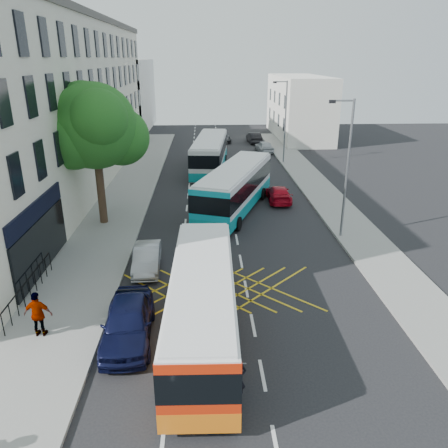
{
  "coord_description": "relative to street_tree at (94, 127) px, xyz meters",
  "views": [
    {
      "loc": [
        -1.89,
        -12.09,
        10.21
      ],
      "look_at": [
        -0.92,
        8.88,
        2.2
      ],
      "focal_mm": 35.0,
      "sensor_mm": 36.0,
      "label": 1
    }
  ],
  "objects": [
    {
      "name": "ground",
      "position": [
        8.51,
        -14.97,
        -6.29
      ],
      "size": [
        120.0,
        120.0,
        0.0
      ],
      "primitive_type": "plane",
      "color": "black",
      "rests_on": "ground"
    },
    {
      "name": "pavement_left",
      "position": [
        0.01,
        0.03,
        -6.22
      ],
      "size": [
        5.0,
        70.0,
        0.15
      ],
      "primitive_type": "cube",
      "color": "gray",
      "rests_on": "ground"
    },
    {
      "name": "pavement_right",
      "position": [
        16.01,
        0.03,
        -6.22
      ],
      "size": [
        3.0,
        70.0,
        0.15
      ],
      "primitive_type": "cube",
      "color": "gray",
      "rests_on": "ground"
    },
    {
      "name": "terrace_main",
      "position": [
        -5.49,
        9.52,
        0.46
      ],
      "size": [
        8.3,
        45.0,
        13.5
      ],
      "color": "beige",
      "rests_on": "ground"
    },
    {
      "name": "terrace_far",
      "position": [
        -5.49,
        40.03,
        -1.29
      ],
      "size": [
        8.0,
        20.0,
        10.0
      ],
      "primitive_type": "cube",
      "color": "silver",
      "rests_on": "ground"
    },
    {
      "name": "building_right",
      "position": [
        19.51,
        33.03,
        -2.29
      ],
      "size": [
        6.0,
        18.0,
        8.0
      ],
      "primitive_type": "cube",
      "color": "silver",
      "rests_on": "ground"
    },
    {
      "name": "street_tree",
      "position": [
        0.0,
        0.0,
        0.0
      ],
      "size": [
        6.3,
        5.7,
        8.8
      ],
      "color": "#382619",
      "rests_on": "pavement_left"
    },
    {
      "name": "lamp_near",
      "position": [
        14.71,
        -2.97,
        -1.68
      ],
      "size": [
        1.45,
        0.15,
        8.0
      ],
      "color": "slate",
      "rests_on": "pavement_right"
    },
    {
      "name": "lamp_far",
      "position": [
        14.71,
        17.03,
        -1.68
      ],
      "size": [
        1.45,
        0.15,
        8.0
      ],
      "color": "slate",
      "rests_on": "pavement_right"
    },
    {
      "name": "railings",
      "position": [
        -1.19,
        -9.67,
        -5.57
      ],
      "size": [
        0.08,
        5.6,
        1.14
      ],
      "primitive_type": null,
      "color": "black",
      "rests_on": "pavement_left"
    },
    {
      "name": "bus_near",
      "position": [
        6.48,
        -12.66,
        -4.79
      ],
      "size": [
        2.71,
        10.22,
        2.86
      ],
      "rotation": [
        0.0,
        0.0,
        -0.02
      ],
      "color": "silver",
      "rests_on": "ground"
    },
    {
      "name": "bus_mid",
      "position": [
        8.79,
        2.41,
        -4.63
      ],
      "size": [
        6.34,
        11.44,
        3.16
      ],
      "rotation": [
        0.0,
        0.0,
        -0.35
      ],
      "color": "silver",
      "rests_on": "ground"
    },
    {
      "name": "bus_far",
      "position": [
        7.18,
        14.14,
        -4.61
      ],
      "size": [
        3.81,
        11.56,
        3.19
      ],
      "rotation": [
        0.0,
        0.0,
        -0.11
      ],
      "color": "silver",
      "rests_on": "ground"
    },
    {
      "name": "motorbike",
      "position": [
        7.47,
        -16.3,
        -5.34
      ],
      "size": [
        0.76,
        2.27,
        2.02
      ],
      "rotation": [
        0.0,
        0.0,
        -0.13
      ],
      "color": "black",
      "rests_on": "ground"
    },
    {
      "name": "parked_car_blue",
      "position": [
        3.61,
        -12.67,
        -5.51
      ],
      "size": [
        2.07,
        4.68,
        1.57
      ],
      "primitive_type": "imported",
      "rotation": [
        0.0,
        0.0,
        0.05
      ],
      "color": "black",
      "rests_on": "ground"
    },
    {
      "name": "parked_car_silver",
      "position": [
        3.61,
        -6.64,
        -5.68
      ],
      "size": [
        1.46,
        3.76,
        1.22
      ],
      "primitive_type": "imported",
      "rotation": [
        0.0,
        0.0,
        0.04
      ],
      "color": "#A4A7AC",
      "rests_on": "ground"
    },
    {
      "name": "red_hatchback",
      "position": [
        12.22,
        4.37,
        -5.7
      ],
      "size": [
        1.74,
        4.1,
        1.18
      ],
      "primitive_type": "imported",
      "rotation": [
        0.0,
        0.0,
        3.12
      ],
      "color": "#B20719",
      "rests_on": "ground"
    },
    {
      "name": "distant_car_grey",
      "position": [
        8.86,
        29.74,
        -5.65
      ],
      "size": [
        2.67,
        4.85,
        1.29
      ],
      "primitive_type": "imported",
      "rotation": [
        0.0,
        0.0,
        0.12
      ],
      "color": "#3D3F45",
      "rests_on": "ground"
    },
    {
      "name": "distant_car_silver",
      "position": [
        13.59,
        22.77,
        -5.63
      ],
      "size": [
        1.99,
        4.04,
        1.33
      ],
      "primitive_type": "imported",
      "rotation": [
        0.0,
        0.0,
        3.25
      ],
      "color": "#B8BCC1",
      "rests_on": "ground"
    },
    {
      "name": "distant_car_dark",
      "position": [
        13.05,
        28.71,
        -5.63
      ],
      "size": [
        1.73,
        4.13,
        1.33
      ],
      "primitive_type": "imported",
      "rotation": [
        0.0,
        0.0,
        3.22
      ],
      "color": "black",
      "rests_on": "ground"
    },
    {
      "name": "pedestrian_far",
      "position": [
        0.21,
        -12.47,
        -5.21
      ],
      "size": [
        1.12,
        0.53,
        1.86
      ],
      "primitive_type": "imported",
      "rotation": [
        0.0,
        0.0,
        3.07
      ],
      "color": "gray",
      "rests_on": "pavement_left"
    }
  ]
}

